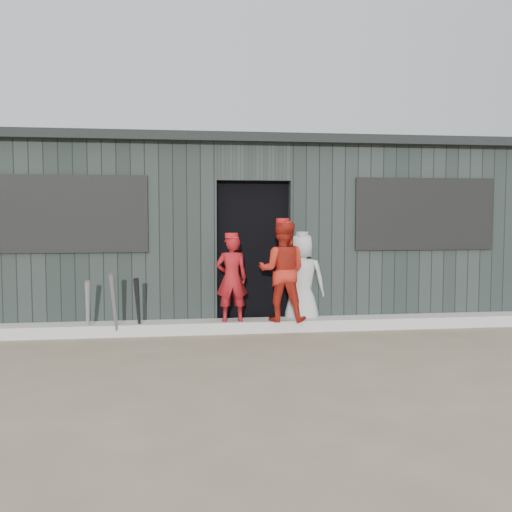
{
  "coord_description": "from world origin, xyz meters",
  "views": [
    {
      "loc": [
        -0.99,
        -5.59,
        1.52
      ],
      "look_at": [
        0.0,
        1.8,
        1.0
      ],
      "focal_mm": 40.0,
      "sensor_mm": 36.0,
      "label": 1
    }
  ],
  "objects": [
    {
      "name": "ground",
      "position": [
        0.0,
        0.0,
        0.0
      ],
      "size": [
        80.0,
        80.0,
        0.0
      ],
      "primitive_type": "plane",
      "color": "#71634E",
      "rests_on": "ground"
    },
    {
      "name": "bat_right",
      "position": [
        -1.52,
        1.66,
        0.38
      ],
      "size": [
        0.1,
        0.32,
        0.76
      ],
      "primitive_type": "cone",
      "rotation": [
        0.32,
        0.0,
        -0.1
      ],
      "color": "black",
      "rests_on": "ground"
    },
    {
      "name": "player_grey_back",
      "position": [
        0.66,
        2.02,
        0.64
      ],
      "size": [
        0.71,
        0.55,
        1.29
      ],
      "primitive_type": "imported",
      "rotation": [
        0.0,
        0.0,
        2.91
      ],
      "color": "#AEAEAE",
      "rests_on": "ground"
    },
    {
      "name": "bat_left",
      "position": [
        -2.14,
        1.66,
        0.37
      ],
      "size": [
        0.12,
        0.28,
        0.73
      ],
      "primitive_type": "cone",
      "rotation": [
        0.28,
        0.0,
        0.19
      ],
      "color": "#9B9CA3",
      "rests_on": "ground"
    },
    {
      "name": "curb",
      "position": [
        0.0,
        1.82,
        0.07
      ],
      "size": [
        8.0,
        0.36,
        0.15
      ],
      "primitive_type": "cube",
      "color": "#ACACA7",
      "rests_on": "ground"
    },
    {
      "name": "player_red_right",
      "position": [
        0.33,
        1.7,
        0.81
      ],
      "size": [
        0.75,
        0.64,
        1.32
      ],
      "primitive_type": "imported",
      "rotation": [
        0.0,
        0.0,
        2.89
      ],
      "color": "#B12215",
      "rests_on": "curb"
    },
    {
      "name": "dugout",
      "position": [
        -0.0,
        3.5,
        1.29
      ],
      "size": [
        8.3,
        3.3,
        2.62
      ],
      "color": "black",
      "rests_on": "ground"
    },
    {
      "name": "bat_mid",
      "position": [
        -1.8,
        1.55,
        0.42
      ],
      "size": [
        0.11,
        0.32,
        0.84
      ],
      "primitive_type": "cone",
      "rotation": [
        0.3,
        0.0,
        -0.14
      ],
      "color": "gray",
      "rests_on": "ground"
    },
    {
      "name": "player_red_left",
      "position": [
        -0.33,
        1.75,
        0.72
      ],
      "size": [
        0.43,
        0.29,
        1.13
      ],
      "primitive_type": "imported",
      "rotation": [
        0.0,
        0.0,
        3.2
      ],
      "color": "maroon",
      "rests_on": "curb"
    }
  ]
}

